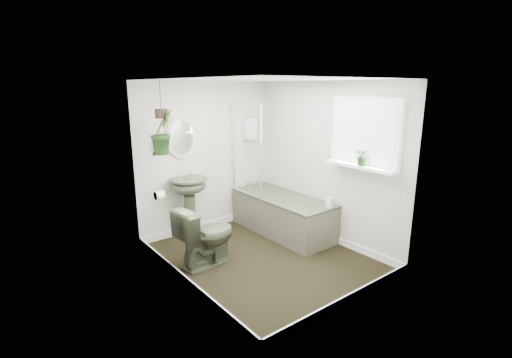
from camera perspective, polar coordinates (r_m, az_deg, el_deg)
floor at (r=5.07m, az=1.06°, el=-12.02°), size 2.30×2.80×0.02m
ceiling at (r=4.56m, az=1.20°, el=15.18°), size 2.30×2.80×0.02m
wall_back at (r=5.82m, az=-7.65°, el=3.34°), size 2.30×0.02×2.30m
wall_front at (r=3.73m, az=14.90°, el=-3.12°), size 2.30×0.02×2.30m
wall_left at (r=4.07m, az=-11.67°, el=-1.48°), size 0.02×2.80×2.30m
wall_right at (r=5.47m, az=10.63°, el=2.53°), size 0.02×2.80×2.30m
skirting at (r=5.05m, az=1.07°, el=-11.41°), size 2.30×2.80×0.10m
bathtub at (r=5.79m, az=4.15°, el=-5.45°), size 0.72×1.72×0.58m
bath_screen at (r=5.71m, az=-1.46°, el=4.57°), size 0.04×0.72×1.40m
shower_box at (r=6.14m, az=-0.93°, el=7.80°), size 0.20×0.10×0.35m
oval_mirror at (r=5.53m, az=-11.45°, el=6.30°), size 0.46×0.03×0.62m
wall_sconce at (r=5.37m, az=-15.17°, el=4.78°), size 0.04×0.04×0.22m
toilet_roll_holder at (r=4.78m, az=-14.63°, el=-2.45°), size 0.11×0.11×0.11m
window_recess at (r=4.90m, az=16.49°, el=6.81°), size 0.08×1.00×0.90m
window_sill at (r=4.92m, az=15.67°, el=1.91°), size 0.18×1.00×0.04m
window_blinds at (r=4.87m, az=16.17°, el=6.78°), size 0.01×0.86×0.76m
toilet at (r=4.78m, az=-7.65°, el=-8.57°), size 0.81×0.51×0.78m
pedestal_sink at (r=5.61m, az=-10.15°, el=-4.43°), size 0.64×0.58×0.92m
sill_plant at (r=4.85m, az=16.15°, el=3.54°), size 0.27×0.25×0.26m
hanging_plant at (r=4.93m, az=-14.20°, el=7.05°), size 0.39×0.35×0.58m
soap_bottle at (r=5.26m, az=11.36°, el=-3.23°), size 0.10×0.10×0.20m
hanging_pot at (r=4.91m, az=-14.36°, el=9.72°), size 0.16×0.16×0.12m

